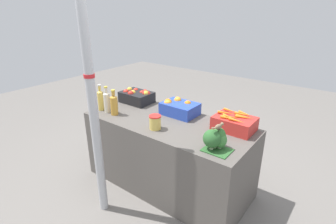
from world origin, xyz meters
name	(u,v)px	position (x,y,z in m)	size (l,w,h in m)	color
ground_plane	(168,183)	(0.00, 0.00, 0.00)	(10.00, 10.00, 0.00)	slate
market_table	(168,153)	(0.00, 0.00, 0.38)	(1.75, 0.77, 0.77)	#56514C
support_pole	(91,90)	(-0.27, -0.69, 1.22)	(0.09, 0.09, 2.43)	#B7BABF
apple_crate	(137,96)	(-0.64, 0.22, 0.84)	(0.37, 0.27, 0.17)	black
orange_crate	(179,108)	(-0.02, 0.22, 0.84)	(0.37, 0.27, 0.17)	#2847B7
carrot_crate	(234,123)	(0.62, 0.22, 0.84)	(0.37, 0.27, 0.17)	red
broccoli_pile	(216,139)	(0.65, -0.21, 0.86)	(0.23, 0.20, 0.18)	#2D602D
juice_bottle_golden	(101,99)	(-0.78, -0.21, 0.89)	(0.07, 0.07, 0.30)	gold
juice_bottle_cloudy	(107,101)	(-0.68, -0.21, 0.89)	(0.07, 0.07, 0.29)	beige
juice_bottle_amber	(114,104)	(-0.57, -0.21, 0.88)	(0.08, 0.08, 0.28)	gold
pickle_jar	(155,122)	(0.01, -0.22, 0.83)	(0.12, 0.12, 0.14)	#DBBC56
sparrow_bird	(219,126)	(0.66, -0.21, 0.97)	(0.05, 0.13, 0.05)	#4C3D2D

